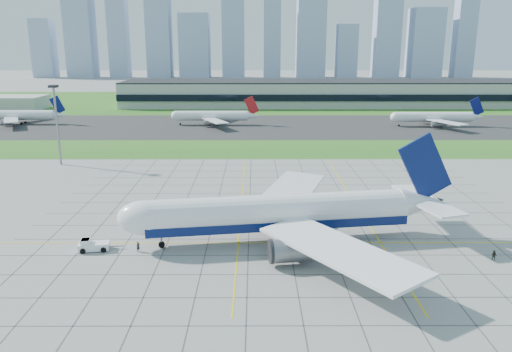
{
  "coord_description": "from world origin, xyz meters",
  "views": [
    {
      "loc": [
        -6.77,
        -93.5,
        37.64
      ],
      "look_at": [
        -6.45,
        23.23,
        7.0
      ],
      "focal_mm": 35.0,
      "sensor_mm": 36.0,
      "label": 1
    }
  ],
  "objects_px": {
    "pushback_tug": "(92,245)",
    "distant_jet_0": "(17,115)",
    "airliner": "(280,213)",
    "distant_jet_2": "(434,117)",
    "crew_far": "(494,255)",
    "distant_jet_1": "(213,116)",
    "light_mast": "(56,115)",
    "crew_near": "(138,247)"
  },
  "relations": [
    {
      "from": "pushback_tug",
      "to": "distant_jet_0",
      "type": "relative_size",
      "value": 0.19
    },
    {
      "from": "airliner",
      "to": "distant_jet_2",
      "type": "bearing_deg",
      "value": 52.16
    },
    {
      "from": "crew_far",
      "to": "distant_jet_1",
      "type": "bearing_deg",
      "value": 158.65
    },
    {
      "from": "crew_far",
      "to": "distant_jet_2",
      "type": "xyz_separation_m",
      "value": [
        42.84,
        154.1,
        3.52
      ]
    },
    {
      "from": "distant_jet_0",
      "to": "distant_jet_2",
      "type": "relative_size",
      "value": 1.01
    },
    {
      "from": "light_mast",
      "to": "crew_near",
      "type": "xyz_separation_m",
      "value": [
        41.3,
        -71.19,
        -15.2
      ]
    },
    {
      "from": "pushback_tug",
      "to": "distant_jet_1",
      "type": "distance_m",
      "value": 154.45
    },
    {
      "from": "pushback_tug",
      "to": "airliner",
      "type": "bearing_deg",
      "value": -1.02
    },
    {
      "from": "airliner",
      "to": "distant_jet_1",
      "type": "distance_m",
      "value": 151.45
    },
    {
      "from": "light_mast",
      "to": "crew_far",
      "type": "bearing_deg",
      "value": -35.3
    },
    {
      "from": "crew_far",
      "to": "light_mast",
      "type": "bearing_deg",
      "value": -168.44
    },
    {
      "from": "pushback_tug",
      "to": "crew_near",
      "type": "bearing_deg",
      "value": -12.35
    },
    {
      "from": "light_mast",
      "to": "distant_jet_1",
      "type": "distance_m",
      "value": 94.58
    },
    {
      "from": "pushback_tug",
      "to": "distant_jet_1",
      "type": "height_order",
      "value": "distant_jet_1"
    },
    {
      "from": "airliner",
      "to": "crew_far",
      "type": "height_order",
      "value": "airliner"
    },
    {
      "from": "distant_jet_1",
      "to": "distant_jet_2",
      "type": "height_order",
      "value": "same"
    },
    {
      "from": "light_mast",
      "to": "airliner",
      "type": "xyz_separation_m",
      "value": [
        68.29,
        -65.86,
        -10.42
      ]
    },
    {
      "from": "light_mast",
      "to": "distant_jet_0",
      "type": "xyz_separation_m",
      "value": [
        -53.57,
        86.36,
        -11.69
      ]
    },
    {
      "from": "airliner",
      "to": "distant_jet_1",
      "type": "relative_size",
      "value": 1.57
    },
    {
      "from": "pushback_tug",
      "to": "distant_jet_2",
      "type": "xyz_separation_m",
      "value": [
        116.74,
        149.34,
        3.47
      ]
    },
    {
      "from": "light_mast",
      "to": "distant_jet_1",
      "type": "xyz_separation_m",
      "value": [
        42.96,
        83.45,
        -11.7
      ]
    },
    {
      "from": "crew_far",
      "to": "distant_jet_1",
      "type": "distance_m",
      "value": 171.06
    },
    {
      "from": "crew_near",
      "to": "distant_jet_0",
      "type": "xyz_separation_m",
      "value": [
        -94.87,
        157.55,
        3.51
      ]
    },
    {
      "from": "pushback_tug",
      "to": "crew_far",
      "type": "relative_size",
      "value": 4.34
    },
    {
      "from": "crew_near",
      "to": "crew_far",
      "type": "relative_size",
      "value": 1.02
    },
    {
      "from": "distant_jet_0",
      "to": "distant_jet_1",
      "type": "height_order",
      "value": "same"
    },
    {
      "from": "crew_near",
      "to": "distant_jet_1",
      "type": "height_order",
      "value": "distant_jet_1"
    },
    {
      "from": "pushback_tug",
      "to": "crew_far",
      "type": "bearing_deg",
      "value": -12.27
    },
    {
      "from": "crew_near",
      "to": "distant_jet_2",
      "type": "distance_m",
      "value": 184.78
    },
    {
      "from": "light_mast",
      "to": "distant_jet_1",
      "type": "height_order",
      "value": "light_mast"
    },
    {
      "from": "pushback_tug",
      "to": "distant_jet_1",
      "type": "xyz_separation_m",
      "value": [
        10.44,
        154.06,
        3.47
      ]
    },
    {
      "from": "crew_near",
      "to": "distant_jet_0",
      "type": "distance_m",
      "value": 183.94
    },
    {
      "from": "distant_jet_2",
      "to": "crew_far",
      "type": "bearing_deg",
      "value": -105.54
    },
    {
      "from": "light_mast",
      "to": "distant_jet_0",
      "type": "relative_size",
      "value": 0.59
    },
    {
      "from": "pushback_tug",
      "to": "crew_near",
      "type": "distance_m",
      "value": 8.81
    },
    {
      "from": "crew_near",
      "to": "pushback_tug",
      "type": "bearing_deg",
      "value": 130.1
    },
    {
      "from": "distant_jet_1",
      "to": "airliner",
      "type": "bearing_deg",
      "value": -80.37
    },
    {
      "from": "airliner",
      "to": "distant_jet_0",
      "type": "bearing_deg",
      "value": 120.09
    },
    {
      "from": "pushback_tug",
      "to": "distant_jet_1",
      "type": "bearing_deg",
      "value": 77.53
    },
    {
      "from": "airliner",
      "to": "crew_far",
      "type": "bearing_deg",
      "value": -22.59
    },
    {
      "from": "light_mast",
      "to": "crew_near",
      "type": "height_order",
      "value": "light_mast"
    },
    {
      "from": "crew_far",
      "to": "distant_jet_0",
      "type": "bearing_deg",
      "value": -178.44
    }
  ]
}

